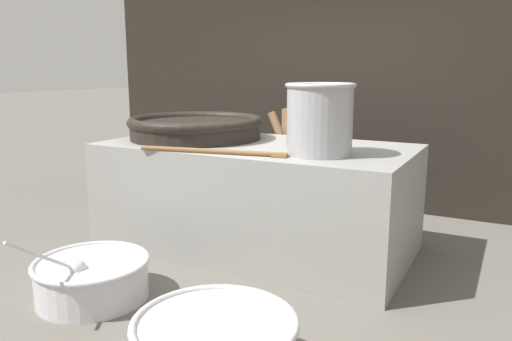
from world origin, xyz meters
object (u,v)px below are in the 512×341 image
at_px(cook, 295,149).
at_px(prep_bowl_vegetables, 92,277).
at_px(giant_wok_near, 196,127).
at_px(stock_pot, 320,118).

xyz_separation_m(cook, prep_bowl_vegetables, (-0.51, -2.56, -0.63)).
height_order(giant_wok_near, cook, cook).
xyz_separation_m(giant_wok_near, cook, (0.66, 0.95, -0.31)).
distance_m(stock_pot, cook, 1.57).
relative_size(giant_wok_near, prep_bowl_vegetables, 1.21).
distance_m(giant_wok_near, stock_pot, 1.48).
height_order(giant_wok_near, stock_pot, stock_pot).
bearing_deg(prep_bowl_vegetables, cook, 78.71).
bearing_deg(stock_pot, giant_wok_near, 166.87).
distance_m(cook, prep_bowl_vegetables, 2.69).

